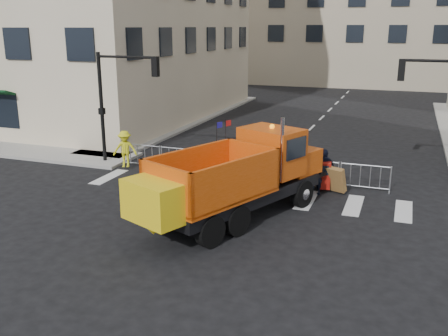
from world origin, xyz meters
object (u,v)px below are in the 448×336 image
(cop_a, at_px, (316,174))
(plow_truck, at_px, (235,176))
(cop_c, at_px, (324,170))
(newspaper_box, at_px, (325,175))
(cop_b, at_px, (293,167))
(worker, at_px, (125,149))

(cop_a, bearing_deg, plow_truck, 19.34)
(cop_c, distance_m, newspaper_box, 0.32)
(cop_a, bearing_deg, cop_c, -144.95)
(plow_truck, height_order, cop_b, plow_truck)
(cop_b, distance_m, worker, 7.98)
(cop_a, relative_size, cop_b, 1.02)
(cop_b, distance_m, newspaper_box, 1.43)
(cop_a, bearing_deg, worker, -43.28)
(plow_truck, bearing_deg, cop_b, 9.37)
(cop_b, height_order, cop_c, cop_c)
(plow_truck, bearing_deg, worker, 81.77)
(cop_b, bearing_deg, cop_c, 168.84)
(worker, bearing_deg, cop_c, -19.51)
(plow_truck, bearing_deg, cop_a, -8.18)
(worker, bearing_deg, cop_b, -19.31)
(cop_b, bearing_deg, newspaper_box, 158.25)
(cop_a, xyz_separation_m, cop_c, (0.22, 0.80, -0.01))
(cop_c, height_order, newspaper_box, cop_c)
(cop_b, relative_size, newspaper_box, 1.56)
(cop_b, relative_size, cop_c, 0.99)
(worker, xyz_separation_m, newspaper_box, (9.37, -0.06, -0.31))
(plow_truck, distance_m, cop_a, 4.25)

